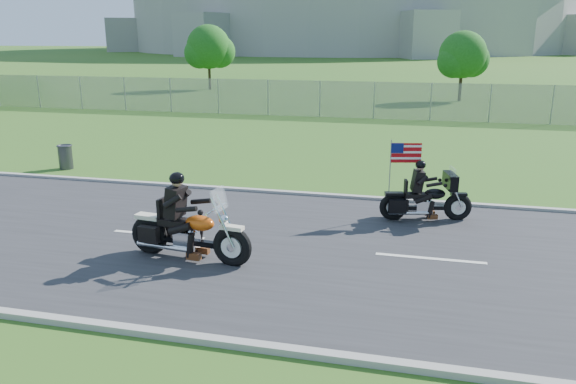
# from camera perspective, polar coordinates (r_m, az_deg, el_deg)

# --- Properties ---
(ground) EXTENTS (420.00, 420.00, 0.00)m
(ground) POSITION_cam_1_polar(r_m,az_deg,el_deg) (12.39, -4.64, -5.27)
(ground) COLOR #23541A
(ground) RESTS_ON ground
(road) EXTENTS (120.00, 8.00, 0.04)m
(road) POSITION_cam_1_polar(r_m,az_deg,el_deg) (12.38, -4.64, -5.19)
(road) COLOR #28282B
(road) RESTS_ON ground
(curb_north) EXTENTS (120.00, 0.18, 0.12)m
(curb_north) POSITION_cam_1_polar(r_m,az_deg,el_deg) (16.07, -0.15, -0.11)
(curb_north) COLOR #9E9B93
(curb_north) RESTS_ON ground
(curb_south) EXTENTS (120.00, 0.18, 0.12)m
(curb_south) POSITION_cam_1_polar(r_m,az_deg,el_deg) (8.97, -12.95, -13.87)
(curb_south) COLOR #9E9B93
(curb_south) RESTS_ON ground
(fence) EXTENTS (60.00, 0.03, 2.00)m
(fence) POSITION_cam_1_polar(r_m,az_deg,el_deg) (32.35, -2.05, 9.57)
(fence) COLOR gray
(fence) RESTS_ON ground
(tree_fence_near) EXTENTS (3.52, 3.28, 4.75)m
(tree_fence_near) POSITION_cam_1_polar(r_m,az_deg,el_deg) (41.10, 17.37, 12.94)
(tree_fence_near) COLOR #382316
(tree_fence_near) RESTS_ON ground
(tree_fence_mid) EXTENTS (3.96, 3.69, 5.30)m
(tree_fence_mid) POSITION_cam_1_polar(r_m,az_deg,el_deg) (48.36, -8.00, 14.17)
(tree_fence_mid) COLOR #382316
(tree_fence_mid) RESTS_ON ground
(motorcycle_lead) EXTENTS (2.73, 0.86, 1.84)m
(motorcycle_lead) POSITION_cam_1_polar(r_m,az_deg,el_deg) (11.48, -10.17, -4.12)
(motorcycle_lead) COLOR black
(motorcycle_lead) RESTS_ON ground
(motorcycle_follow) EXTENTS (2.24, 0.97, 1.89)m
(motorcycle_follow) POSITION_cam_1_polar(r_m,az_deg,el_deg) (14.10, 13.81, -0.82)
(motorcycle_follow) COLOR black
(motorcycle_follow) RESTS_ON ground
(trash_can) EXTENTS (0.57, 0.57, 0.80)m
(trash_can) POSITION_cam_1_polar(r_m,az_deg,el_deg) (20.60, -21.67, 3.29)
(trash_can) COLOR #323236
(trash_can) RESTS_ON ground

